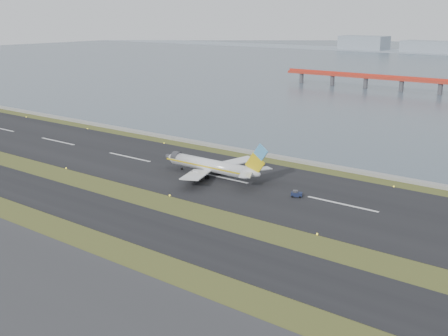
{
  "coord_description": "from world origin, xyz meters",
  "views": [
    {
      "loc": [
        100.04,
        -97.67,
        48.1
      ],
      "look_at": [
        7.39,
        22.0,
        6.02
      ],
      "focal_mm": 45.0,
      "sensor_mm": 36.0,
      "label": 1
    }
  ],
  "objects": [
    {
      "name": "pushback_tug",
      "position": [
        27.57,
        27.81,
        0.91
      ],
      "size": [
        3.33,
        2.68,
        1.87
      ],
      "rotation": [
        0.0,
        0.0,
        0.42
      ],
      "color": "#161E3C",
      "rests_on": "ground"
    },
    {
      "name": "taxiway_strip",
      "position": [
        0.0,
        -12.0,
        0.05
      ],
      "size": [
        1000.0,
        18.0,
        0.1
      ],
      "primitive_type": "cube",
      "color": "black",
      "rests_on": "ground"
    },
    {
      "name": "ground",
      "position": [
        0.0,
        0.0,
        0.0
      ],
      "size": [
        1000.0,
        1000.0,
        0.0
      ],
      "primitive_type": "plane",
      "color": "#324719",
      "rests_on": "ground"
    },
    {
      "name": "airliner",
      "position": [
        -2.34,
        28.89,
        3.46
      ],
      "size": [
        38.52,
        32.89,
        12.8
      ],
      "color": "white",
      "rests_on": "ground"
    },
    {
      "name": "runway_strip",
      "position": [
        0.0,
        30.0,
        0.05
      ],
      "size": [
        1000.0,
        45.0,
        0.1
      ],
      "primitive_type": "cube",
      "color": "black",
      "rests_on": "ground"
    },
    {
      "name": "seawall",
      "position": [
        0.0,
        60.0,
        0.5
      ],
      "size": [
        1000.0,
        2.5,
        1.0
      ],
      "primitive_type": "cube",
      "color": "gray",
      "rests_on": "ground"
    }
  ]
}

